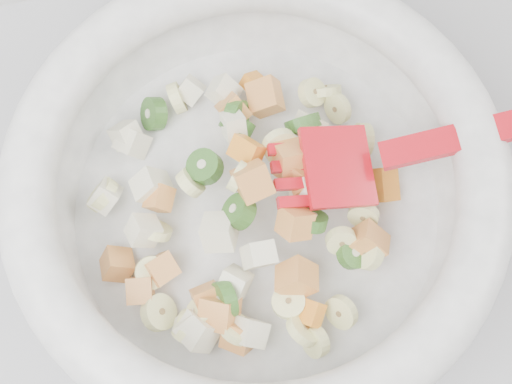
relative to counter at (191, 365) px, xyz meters
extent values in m
cube|color=#A3A4A8|center=(0.00, 0.00, 0.00)|extent=(2.00, 0.60, 0.90)
cylinder|color=white|center=(0.10, 0.04, 0.46)|extent=(0.29, 0.29, 0.02)
torus|color=white|center=(0.10, 0.04, 0.53)|extent=(0.35, 0.35, 0.04)
cylinder|color=#F3F2A2|center=(0.05, 0.06, 0.49)|extent=(0.03, 0.03, 0.03)
cylinder|color=#F3F2A2|center=(0.15, -0.01, 0.49)|extent=(0.03, 0.02, 0.03)
cylinder|color=#F3F2A2|center=(0.10, -0.04, 0.49)|extent=(0.03, 0.03, 0.01)
cylinder|color=#F3F2A2|center=(0.18, 0.10, 0.48)|extent=(0.02, 0.03, 0.03)
cylinder|color=#F3F2A2|center=(0.01, -0.02, 0.48)|extent=(0.03, 0.03, 0.03)
cylinder|color=#F3F2A2|center=(0.17, -0.02, 0.49)|extent=(0.03, 0.04, 0.03)
cylinder|color=#F3F2A2|center=(0.16, 0.05, 0.49)|extent=(0.03, 0.02, 0.03)
cylinder|color=#F3F2A2|center=(0.03, -0.04, 0.48)|extent=(0.03, 0.03, 0.03)
cylinder|color=#F3F2A2|center=(0.09, 0.05, 0.52)|extent=(0.02, 0.03, 0.03)
cylinder|color=#F3F2A2|center=(0.07, -0.05, 0.49)|extent=(0.03, 0.03, 0.03)
cylinder|color=#F3F2A2|center=(0.12, -0.07, 0.48)|extent=(0.02, 0.02, 0.03)
cylinder|color=#F3F2A2|center=(0.01, 0.00, 0.49)|extent=(0.03, 0.03, 0.02)
cylinder|color=#F3F2A2|center=(0.17, 0.12, 0.48)|extent=(0.04, 0.03, 0.04)
cylinder|color=#F3F2A2|center=(0.04, -0.04, 0.48)|extent=(0.03, 0.03, 0.03)
cylinder|color=#F3F2A2|center=(-0.01, 0.07, 0.48)|extent=(0.04, 0.04, 0.03)
cylinder|color=#F3F2A2|center=(0.06, 0.14, 0.47)|extent=(0.02, 0.03, 0.03)
cylinder|color=#F3F2A2|center=(0.14, -0.05, 0.48)|extent=(0.03, 0.03, 0.03)
cylinder|color=#F3F2A2|center=(0.02, 0.04, 0.48)|extent=(0.04, 0.03, 0.03)
cylinder|color=#F3F2A2|center=(0.04, -0.03, 0.49)|extent=(0.03, 0.03, 0.02)
cylinder|color=#F3F2A2|center=(0.12, 0.07, 0.50)|extent=(0.03, 0.02, 0.03)
cylinder|color=#F3F2A2|center=(0.11, -0.06, 0.48)|extent=(0.03, 0.03, 0.02)
cylinder|color=#F3F2A2|center=(0.17, 0.01, 0.49)|extent=(0.02, 0.02, 0.03)
cylinder|color=#F3F2A2|center=(0.16, 0.12, 0.48)|extent=(0.03, 0.03, 0.02)
cylinder|color=#F3F2A2|center=(0.19, 0.07, 0.48)|extent=(0.02, 0.04, 0.04)
cube|color=gold|center=(0.12, 0.01, 0.51)|extent=(0.03, 0.03, 0.03)
cube|color=gold|center=(0.03, 0.06, 0.49)|extent=(0.03, 0.03, 0.03)
cube|color=gold|center=(-0.01, 0.02, 0.47)|extent=(0.03, 0.03, 0.03)
cube|color=gold|center=(0.00, -0.01, 0.48)|extent=(0.02, 0.03, 0.02)
cube|color=gold|center=(0.06, -0.04, 0.49)|extent=(0.04, 0.04, 0.04)
cube|color=gold|center=(0.05, -0.02, 0.48)|extent=(0.02, 0.03, 0.02)
cube|color=gold|center=(0.14, 0.04, 0.50)|extent=(0.03, 0.03, 0.03)
cube|color=gold|center=(0.16, 0.07, 0.49)|extent=(0.03, 0.03, 0.03)
cube|color=gold|center=(0.15, 0.06, 0.49)|extent=(0.03, 0.03, 0.03)
cube|color=gold|center=(0.12, 0.12, 0.49)|extent=(0.03, 0.03, 0.03)
cube|color=gold|center=(0.17, -0.01, 0.49)|extent=(0.04, 0.03, 0.04)
cube|color=gold|center=(0.10, 0.04, 0.52)|extent=(0.03, 0.03, 0.03)
cube|color=gold|center=(0.10, 0.11, 0.49)|extent=(0.03, 0.03, 0.03)
cube|color=gold|center=(0.02, 0.01, 0.48)|extent=(0.03, 0.03, 0.03)
cube|color=gold|center=(0.07, -0.05, 0.48)|extent=(0.03, 0.03, 0.03)
cube|color=gold|center=(0.13, 0.06, 0.51)|extent=(0.03, 0.03, 0.03)
cube|color=gold|center=(0.13, 0.05, 0.50)|extent=(0.03, 0.03, 0.03)
cube|color=gold|center=(0.11, -0.02, 0.49)|extent=(0.04, 0.03, 0.04)
cylinder|color=#54AB39|center=(0.15, 0.09, 0.49)|extent=(0.03, 0.02, 0.03)
cylinder|color=#54AB39|center=(0.10, 0.10, 0.49)|extent=(0.03, 0.03, 0.04)
cylinder|color=#54AB39|center=(0.10, 0.11, 0.49)|extent=(0.02, 0.04, 0.04)
cylinder|color=#54AB39|center=(0.16, -0.01, 0.49)|extent=(0.03, 0.03, 0.02)
cylinder|color=#54AB39|center=(0.06, -0.03, 0.49)|extent=(0.02, 0.04, 0.04)
cylinder|color=#54AB39|center=(0.04, 0.13, 0.48)|extent=(0.03, 0.04, 0.04)
cylinder|color=#54AB39|center=(0.08, 0.03, 0.51)|extent=(0.03, 0.03, 0.03)
cylinder|color=#54AB39|center=(0.07, 0.07, 0.50)|extent=(0.04, 0.04, 0.02)
cylinder|color=#54AB39|center=(0.13, 0.01, 0.50)|extent=(0.03, 0.03, 0.02)
cube|color=beige|center=(0.09, 0.10, 0.50)|extent=(0.02, 0.03, 0.03)
cube|color=beige|center=(-0.01, 0.07, 0.48)|extent=(0.03, 0.03, 0.03)
cube|color=beige|center=(0.09, 0.00, 0.50)|extent=(0.02, 0.02, 0.03)
cube|color=beige|center=(0.04, -0.04, 0.48)|extent=(0.04, 0.03, 0.03)
cube|color=beige|center=(0.15, 0.09, 0.49)|extent=(0.03, 0.03, 0.03)
cube|color=beige|center=(0.01, 0.12, 0.48)|extent=(0.03, 0.03, 0.03)
cube|color=beige|center=(0.14, 0.03, 0.50)|extent=(0.03, 0.02, 0.03)
cube|color=beige|center=(0.07, 0.15, 0.48)|extent=(0.03, 0.03, 0.03)
cube|color=beige|center=(0.02, 0.11, 0.48)|extent=(0.03, 0.03, 0.03)
cube|color=beige|center=(0.01, 0.03, 0.49)|extent=(0.03, 0.02, 0.03)
cube|color=beige|center=(0.07, 0.02, 0.50)|extent=(0.03, 0.03, 0.03)
cube|color=beige|center=(0.07, -0.05, 0.48)|extent=(0.03, 0.03, 0.03)
cube|color=beige|center=(0.07, -0.02, 0.49)|extent=(0.03, 0.03, 0.03)
cube|color=beige|center=(0.09, 0.13, 0.49)|extent=(0.03, 0.03, 0.03)
cube|color=beige|center=(0.03, 0.07, 0.49)|extent=(0.03, 0.02, 0.03)
cube|color=beige|center=(0.04, -0.04, 0.48)|extent=(0.03, 0.03, 0.03)
cube|color=gold|center=(0.10, 0.07, 0.51)|extent=(0.03, 0.03, 0.03)
cube|color=gold|center=(0.12, -0.05, 0.48)|extent=(0.03, 0.03, 0.03)
cube|color=gold|center=(0.20, 0.03, 0.48)|extent=(0.02, 0.03, 0.03)
cube|color=gold|center=(0.12, 0.14, 0.48)|extent=(0.03, 0.03, 0.02)
cube|color=red|center=(0.16, 0.04, 0.51)|extent=(0.06, 0.06, 0.02)
cube|color=red|center=(0.13, 0.06, 0.51)|extent=(0.03, 0.01, 0.01)
cube|color=red|center=(0.12, 0.05, 0.51)|extent=(0.03, 0.01, 0.01)
cube|color=red|center=(0.12, 0.04, 0.51)|extent=(0.03, 0.01, 0.01)
cube|color=red|center=(0.12, 0.02, 0.51)|extent=(0.03, 0.01, 0.01)
camera|label=1|loc=(0.06, -0.13, 0.98)|focal=50.00mm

